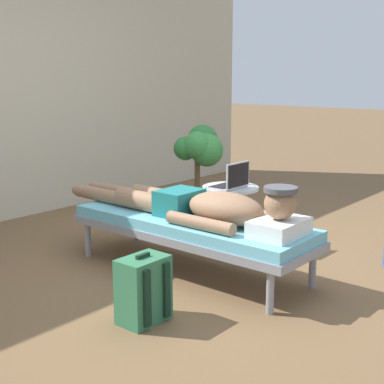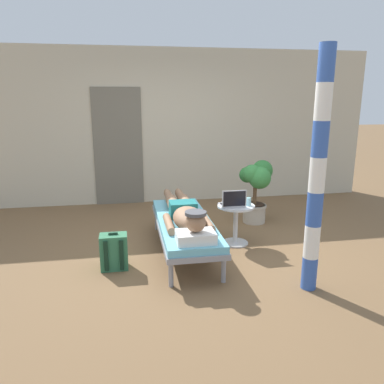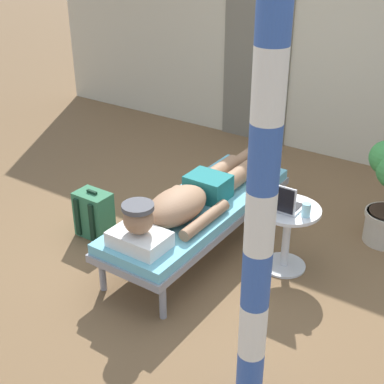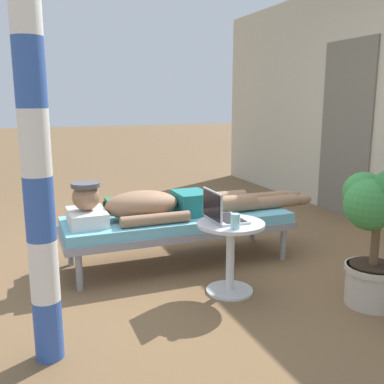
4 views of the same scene
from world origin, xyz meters
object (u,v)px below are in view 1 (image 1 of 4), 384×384
(potted_plant, at_px, (199,161))
(drink_glass, at_px, (245,179))
(person_reclining, at_px, (200,206))
(backpack, at_px, (143,290))
(lounge_chair, at_px, (191,227))
(laptop, at_px, (231,182))
(side_table, at_px, (230,206))

(potted_plant, bearing_deg, drink_glass, -115.28)
(person_reclining, relative_size, potted_plant, 2.27)
(person_reclining, distance_m, backpack, 0.94)
(lounge_chair, bearing_deg, laptop, 8.34)
(laptop, bearing_deg, person_reclining, -164.40)
(side_table, xyz_separation_m, drink_glass, (0.15, -0.04, 0.22))
(person_reclining, bearing_deg, lounge_chair, 90.00)
(side_table, bearing_deg, backpack, -162.71)
(lounge_chair, relative_size, drink_glass, 18.77)
(side_table, xyz_separation_m, potted_plant, (0.54, 0.79, 0.24))
(side_table, bearing_deg, laptop, -139.48)
(lounge_chair, distance_m, laptop, 0.68)
(laptop, bearing_deg, potted_plant, 54.38)
(backpack, bearing_deg, side_table, 17.29)
(lounge_chair, xyz_separation_m, drink_glass, (0.84, 0.10, 0.23))
(backpack, distance_m, potted_plant, 2.48)
(laptop, distance_m, backpack, 1.59)
(side_table, relative_size, potted_plant, 0.55)
(drink_glass, height_order, potted_plant, potted_plant)
(drink_glass, relative_size, potted_plant, 0.11)
(laptop, relative_size, backpack, 0.73)
(lounge_chair, distance_m, drink_glass, 0.88)
(laptop, bearing_deg, lounge_chair, -171.66)
(potted_plant, bearing_deg, lounge_chair, -142.92)
(side_table, distance_m, drink_glass, 0.27)
(laptop, bearing_deg, drink_glass, 2.38)
(lounge_chair, height_order, drink_glass, drink_glass)
(person_reclining, height_order, potted_plant, potted_plant)
(side_table, distance_m, laptop, 0.24)
(drink_glass, height_order, backpack, drink_glass)
(drink_glass, bearing_deg, person_reclining, -167.59)
(lounge_chair, relative_size, potted_plant, 2.02)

